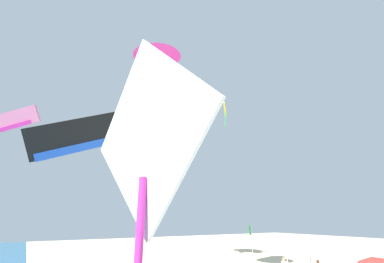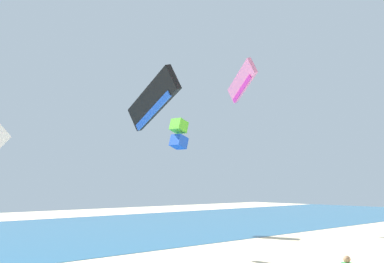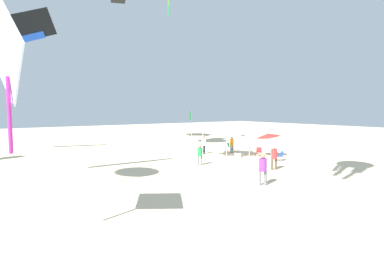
{
  "view_description": "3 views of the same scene",
  "coord_description": "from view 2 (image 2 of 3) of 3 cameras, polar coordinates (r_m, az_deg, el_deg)",
  "views": [
    {
      "loc": [
        -12.58,
        19.67,
        4.83
      ],
      "look_at": [
        1.48,
        11.19,
        10.34
      ],
      "focal_mm": 24.41,
      "sensor_mm": 36.0,
      "label": 1
    },
    {
      "loc": [
        -14.8,
        -2.5,
        3.97
      ],
      "look_at": [
        1.48,
        15.5,
        6.84
      ],
      "focal_mm": 41.32,
      "sensor_mm": 36.0,
      "label": 2
    },
    {
      "loc": [
        -19.19,
        18.84,
        4.43
      ],
      "look_at": [
        2.37,
        3.54,
        2.41
      ],
      "focal_mm": 27.07,
      "sensor_mm": 36.0,
      "label": 3
    }
  ],
  "objects": [
    {
      "name": "kite_parafoil_pink",
      "position": [
        38.83,
        6.44,
        6.37
      ],
      "size": [
        2.6,
        4.97,
        3.15
      ],
      "rotation": [
        0.0,
        0.0,
        1.11
      ],
      "color": "pink"
    },
    {
      "name": "kite_parafoil_black",
      "position": [
        25.9,
        -5.1,
        3.99
      ],
      "size": [
        1.53,
        5.41,
        3.26
      ],
      "rotation": [
        0.0,
        0.0,
        1.4
      ],
      "color": "black"
    },
    {
      "name": "kite_box_lime",
      "position": [
        37.67,
        -1.72,
        -0.31
      ],
      "size": [
        1.51,
        1.31,
        2.63
      ],
      "rotation": [
        0.0,
        0.0,
        4.87
      ],
      "color": "#66D82D"
    },
    {
      "name": "ocean_strip",
      "position": [
        38.07,
        -19.47,
        -12.32
      ],
      "size": [
        120.0,
        27.0,
        0.02
      ],
      "primitive_type": "cube",
      "color": "#28668E",
      "rests_on": "ground"
    }
  ]
}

